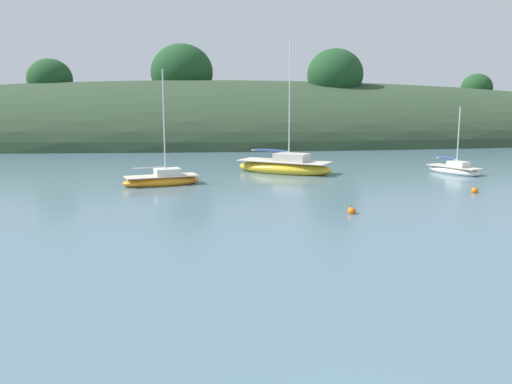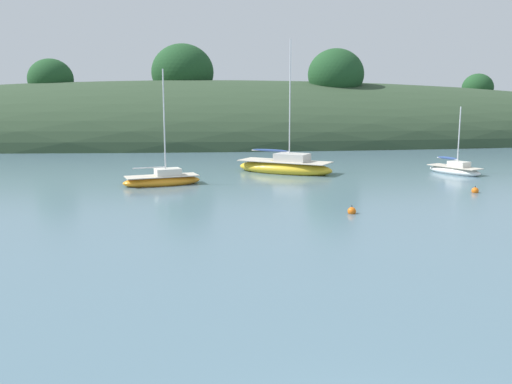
{
  "view_description": "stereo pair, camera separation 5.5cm",
  "coord_description": "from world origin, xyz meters",
  "px_view_note": "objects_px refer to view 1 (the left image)",
  "views": [
    {
      "loc": [
        -2.87,
        -7.57,
        5.98
      ],
      "look_at": [
        0.0,
        20.0,
        1.2
      ],
      "focal_mm": 38.76,
      "sensor_mm": 36.0,
      "label": 1
    },
    {
      "loc": [
        -2.81,
        -7.57,
        5.98
      ],
      "look_at": [
        0.0,
        20.0,
        1.2
      ],
      "focal_mm": 38.76,
      "sensor_mm": 36.0,
      "label": 2
    }
  ],
  "objects_px": {
    "sailboat_black_sloop": "(162,180)",
    "sailboat_grey_yawl": "(454,170)",
    "mooring_buoy_channel": "(352,211)",
    "mooring_buoy_outer": "(475,191)",
    "sailboat_cream_ketch": "(285,167)"
  },
  "relations": [
    {
      "from": "sailboat_black_sloop",
      "to": "sailboat_grey_yawl",
      "type": "distance_m",
      "value": 22.87
    },
    {
      "from": "sailboat_grey_yawl",
      "to": "mooring_buoy_channel",
      "type": "xyz_separation_m",
      "value": [
        -12.22,
        -14.01,
        -0.19
      ]
    },
    {
      "from": "sailboat_black_sloop",
      "to": "mooring_buoy_outer",
      "type": "distance_m",
      "value": 20.55
    },
    {
      "from": "sailboat_cream_ketch",
      "to": "mooring_buoy_channel",
      "type": "relative_size",
      "value": 19.72
    },
    {
      "from": "sailboat_cream_ketch",
      "to": "sailboat_grey_yawl",
      "type": "distance_m",
      "value": 13.4
    },
    {
      "from": "sailboat_cream_ketch",
      "to": "mooring_buoy_channel",
      "type": "bearing_deg",
      "value": -86.23
    },
    {
      "from": "sailboat_cream_ketch",
      "to": "mooring_buoy_outer",
      "type": "bearing_deg",
      "value": -44.76
    },
    {
      "from": "sailboat_grey_yawl",
      "to": "mooring_buoy_outer",
      "type": "bearing_deg",
      "value": -107.62
    },
    {
      "from": "mooring_buoy_channel",
      "to": "mooring_buoy_outer",
      "type": "bearing_deg",
      "value": 29.64
    },
    {
      "from": "mooring_buoy_outer",
      "to": "sailboat_cream_ketch",
      "type": "bearing_deg",
      "value": 135.24
    },
    {
      "from": "sailboat_black_sloop",
      "to": "mooring_buoy_channel",
      "type": "distance_m",
      "value": 14.84
    },
    {
      "from": "sailboat_cream_ketch",
      "to": "mooring_buoy_outer",
      "type": "xyz_separation_m",
      "value": [
        10.53,
        -10.45,
        -0.35
      ]
    },
    {
      "from": "sailboat_grey_yawl",
      "to": "sailboat_black_sloop",
      "type": "bearing_deg",
      "value": -171.43
    },
    {
      "from": "mooring_buoy_channel",
      "to": "mooring_buoy_outer",
      "type": "relative_size",
      "value": 1.0
    },
    {
      "from": "sailboat_black_sloop",
      "to": "mooring_buoy_outer",
      "type": "xyz_separation_m",
      "value": [
        19.89,
        -5.19,
        -0.22
      ]
    }
  ]
}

